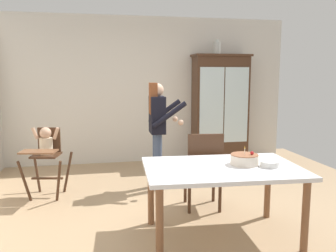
{
  "coord_description": "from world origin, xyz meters",
  "views": [
    {
      "loc": [
        -0.94,
        -3.9,
        1.64
      ],
      "look_at": [
        -0.01,
        0.7,
        0.95
      ],
      "focal_mm": 37.34,
      "sensor_mm": 36.0,
      "label": 1
    }
  ],
  "objects": [
    {
      "name": "high_chair_with_toddler",
      "position": [
        -1.64,
        0.91,
        0.65
      ],
      "size": [
        0.67,
        0.76,
        0.95
      ],
      "rotation": [
        0.0,
        0.0,
        -0.19
      ],
      "color": "#422819",
      "rests_on": "ground_plane"
    },
    {
      "name": "dining_chair_far_side",
      "position": [
        0.29,
        0.01,
        0.56
      ],
      "size": [
        0.49,
        0.49,
        0.96
      ],
      "rotation": [
        0.0,
        0.0,
        3.03
      ],
      "color": "#422819",
      "rests_on": "ground_plane"
    },
    {
      "name": "adult_person",
      "position": [
        -0.11,
        0.95,
        0.97
      ],
      "size": [
        0.5,
        0.49,
        1.53
      ],
      "rotation": [
        0.0,
        0.0,
        1.54
      ],
      "color": "#3D4C6B",
      "rests_on": "ground_plane"
    },
    {
      "name": "ground_plane",
      "position": [
        0.0,
        0.0,
        0.0
      ],
      "size": [
        6.24,
        6.24,
        0.0
      ],
      "primitive_type": "plane",
      "color": "tan"
    },
    {
      "name": "dining_table",
      "position": [
        0.25,
        -0.71,
        0.65
      ],
      "size": [
        1.59,
        1.1,
        0.74
      ],
      "color": "silver",
      "rests_on": "ground_plane"
    },
    {
      "name": "wall_back",
      "position": [
        0.0,
        2.63,
        1.35
      ],
      "size": [
        5.32,
        0.06,
        2.7
      ],
      "primitive_type": "cube",
      "color": "beige",
      "rests_on": "ground_plane"
    },
    {
      "name": "ceramic_vase",
      "position": [
        1.25,
        2.37,
        2.13
      ],
      "size": [
        0.13,
        0.13,
        0.27
      ],
      "color": "#B2B7B2",
      "rests_on": "china_cabinet"
    },
    {
      "name": "birthday_cake",
      "position": [
        0.5,
        -0.69,
        0.79
      ],
      "size": [
        0.28,
        0.28,
        0.19
      ],
      "color": "beige",
      "rests_on": "dining_table"
    },
    {
      "name": "china_cabinet",
      "position": [
        1.34,
        2.37,
        1.01
      ],
      "size": [
        1.07,
        0.48,
        2.01
      ],
      "color": "#422819",
      "rests_on": "ground_plane"
    },
    {
      "name": "serving_bowl",
      "position": [
        0.71,
        -0.81,
        0.77
      ],
      "size": [
        0.18,
        0.18,
        0.05
      ],
      "primitive_type": "cylinder",
      "color": "silver",
      "rests_on": "dining_table"
    }
  ]
}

